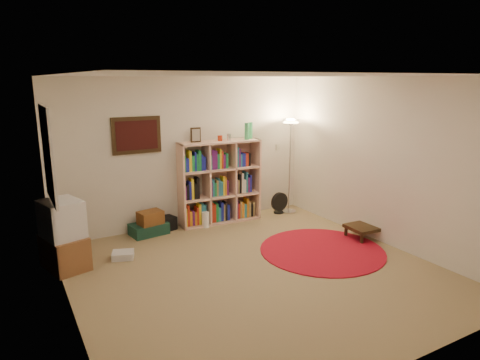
# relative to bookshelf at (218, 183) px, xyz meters

# --- Properties ---
(room) EXTENTS (4.54, 4.54, 2.54)m
(room) POSITION_rel_bookshelf_xyz_m (-0.54, -2.01, 0.56)
(room) COLOR #8D7752
(room) RESTS_ON ground
(bookshelf) EXTENTS (1.46, 0.49, 1.72)m
(bookshelf) POSITION_rel_bookshelf_xyz_m (0.00, 0.00, 0.00)
(bookshelf) COLOR #FFC4AA
(bookshelf) RESTS_ON ground
(floor_lamp) EXTENTS (0.41, 0.41, 1.76)m
(floor_lamp) POSITION_rel_bookshelf_xyz_m (1.40, -0.17, 0.76)
(floor_lamp) COLOR silver
(floor_lamp) RESTS_ON ground
(floor_fan) EXTENTS (0.35, 0.20, 0.40)m
(floor_fan) POSITION_rel_bookshelf_xyz_m (1.21, -0.14, -0.49)
(floor_fan) COLOR black
(floor_fan) RESTS_ON ground
(tv_stand) EXTENTS (0.60, 0.74, 0.93)m
(tv_stand) POSITION_rel_bookshelf_xyz_m (-2.64, -0.72, -0.25)
(tv_stand) COLOR brown
(tv_stand) RESTS_ON ground
(dvd_box) EXTENTS (0.36, 0.33, 0.10)m
(dvd_box) POSITION_rel_bookshelf_xyz_m (-1.89, -0.78, -0.65)
(dvd_box) COLOR silver
(dvd_box) RESTS_ON ground
(suitcase) EXTENTS (0.62, 0.45, 0.19)m
(suitcase) POSITION_rel_bookshelf_xyz_m (-1.28, -0.02, -0.60)
(suitcase) COLOR #133529
(suitcase) RESTS_ON ground
(wicker_basket) EXTENTS (0.42, 0.33, 0.21)m
(wicker_basket) POSITION_rel_bookshelf_xyz_m (-1.25, -0.07, -0.40)
(wicker_basket) COLOR brown
(wicker_basket) RESTS_ON suitcase
(duffel_bag) EXTENTS (0.38, 0.34, 0.22)m
(duffel_bag) POSITION_rel_bookshelf_xyz_m (-0.97, 0.05, -0.59)
(duffel_bag) COLOR black
(duffel_bag) RESTS_ON ground
(paper_towel) EXTENTS (0.13, 0.13, 0.27)m
(paper_towel) POSITION_rel_bookshelf_xyz_m (-0.33, -0.16, -0.56)
(paper_towel) COLOR white
(paper_towel) RESTS_ON ground
(red_rug) EXTENTS (1.82, 1.82, 0.02)m
(red_rug) POSITION_rel_bookshelf_xyz_m (0.72, -1.95, -0.69)
(red_rug) COLOR maroon
(red_rug) RESTS_ON ground
(side_table) EXTENTS (0.48, 0.48, 0.21)m
(side_table) POSITION_rel_bookshelf_xyz_m (1.61, -1.86, -0.52)
(side_table) COLOR black
(side_table) RESTS_ON ground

